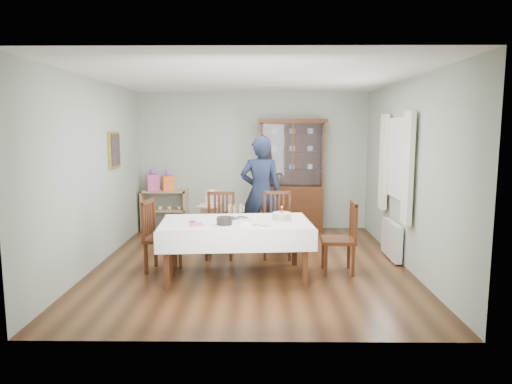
{
  "coord_description": "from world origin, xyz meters",
  "views": [
    {
      "loc": [
        0.14,
        -6.56,
        1.99
      ],
      "look_at": [
        0.08,
        0.2,
        1.05
      ],
      "focal_mm": 32.0,
      "sensor_mm": 36.0,
      "label": 1
    }
  ],
  "objects_px": {
    "dining_table": "(236,248)",
    "high_chair": "(212,223)",
    "chair_end_right": "(339,252)",
    "birthday_cake": "(282,217)",
    "gift_bag_orange": "(168,181)",
    "chair_far_left": "(220,238)",
    "china_cabinet": "(292,174)",
    "sideboard": "(165,210)",
    "chair_end_left": "(162,250)",
    "woman": "(261,193)",
    "gift_bag_pink": "(153,181)",
    "champagne_tray": "(236,215)",
    "chair_far_right": "(277,238)"
  },
  "relations": [
    {
      "from": "china_cabinet",
      "to": "sideboard",
      "type": "height_order",
      "value": "china_cabinet"
    },
    {
      "from": "chair_end_right",
      "to": "gift_bag_orange",
      "type": "xyz_separation_m",
      "value": [
        -2.9,
        2.65,
        0.68
      ]
    },
    {
      "from": "chair_far_left",
      "to": "chair_end_right",
      "type": "height_order",
      "value": "chair_far_left"
    },
    {
      "from": "dining_table",
      "to": "chair_far_left",
      "type": "distance_m",
      "value": 0.99
    },
    {
      "from": "chair_far_left",
      "to": "champagne_tray",
      "type": "xyz_separation_m",
      "value": [
        0.29,
        -0.8,
        0.52
      ]
    },
    {
      "from": "chair_far_left",
      "to": "chair_far_right",
      "type": "relative_size",
      "value": 0.99
    },
    {
      "from": "chair_end_right",
      "to": "gift_bag_orange",
      "type": "relative_size",
      "value": 2.53
    },
    {
      "from": "chair_far_left",
      "to": "birthday_cake",
      "type": "bearing_deg",
      "value": -42.46
    },
    {
      "from": "chair_far_left",
      "to": "woman",
      "type": "distance_m",
      "value": 1.05
    },
    {
      "from": "chair_far_right",
      "to": "chair_end_left",
      "type": "relative_size",
      "value": 1.01
    },
    {
      "from": "champagne_tray",
      "to": "gift_bag_pink",
      "type": "bearing_deg",
      "value": 123.25
    },
    {
      "from": "chair_end_right",
      "to": "dining_table",
      "type": "bearing_deg",
      "value": -81.8
    },
    {
      "from": "dining_table",
      "to": "chair_end_left",
      "type": "xyz_separation_m",
      "value": [
        -1.05,
        0.22,
        -0.09
      ]
    },
    {
      "from": "china_cabinet",
      "to": "gift_bag_pink",
      "type": "relative_size",
      "value": 5.17
    },
    {
      "from": "sideboard",
      "to": "chair_end_right",
      "type": "relative_size",
      "value": 0.9
    },
    {
      "from": "dining_table",
      "to": "chair_far_left",
      "type": "bearing_deg",
      "value": 107.46
    },
    {
      "from": "sideboard",
      "to": "chair_far_left",
      "type": "height_order",
      "value": "chair_far_left"
    },
    {
      "from": "high_chair",
      "to": "birthday_cake",
      "type": "distance_m",
      "value": 2.01
    },
    {
      "from": "champagne_tray",
      "to": "gift_bag_orange",
      "type": "bearing_deg",
      "value": 118.67
    },
    {
      "from": "birthday_cake",
      "to": "gift_bag_pink",
      "type": "relative_size",
      "value": 0.68
    },
    {
      "from": "high_chair",
      "to": "gift_bag_orange",
      "type": "xyz_separation_m",
      "value": [
        -0.97,
        1.16,
        0.6
      ]
    },
    {
      "from": "woman",
      "to": "dining_table",
      "type": "bearing_deg",
      "value": 78.86
    },
    {
      "from": "gift_bag_pink",
      "to": "gift_bag_orange",
      "type": "bearing_deg",
      "value": 0.0
    },
    {
      "from": "china_cabinet",
      "to": "woman",
      "type": "xyz_separation_m",
      "value": [
        -0.6,
        -1.34,
        -0.19
      ]
    },
    {
      "from": "chair_far_left",
      "to": "birthday_cake",
      "type": "height_order",
      "value": "chair_far_left"
    },
    {
      "from": "chair_far_left",
      "to": "chair_far_right",
      "type": "xyz_separation_m",
      "value": [
        0.89,
        0.0,
        0.0
      ]
    },
    {
      "from": "dining_table",
      "to": "woman",
      "type": "relative_size",
      "value": 1.11
    },
    {
      "from": "china_cabinet",
      "to": "gift_bag_orange",
      "type": "xyz_separation_m",
      "value": [
        -2.41,
        0.0,
        -0.15
      ]
    },
    {
      "from": "gift_bag_orange",
      "to": "woman",
      "type": "bearing_deg",
      "value": -36.65
    },
    {
      "from": "chair_far_right",
      "to": "birthday_cake",
      "type": "xyz_separation_m",
      "value": [
        0.03,
        -0.89,
        0.51
      ]
    },
    {
      "from": "gift_bag_pink",
      "to": "chair_end_left",
      "type": "bearing_deg",
      "value": -74.74
    },
    {
      "from": "chair_far_left",
      "to": "gift_bag_pink",
      "type": "bearing_deg",
      "value": 129.47
    },
    {
      "from": "chair_far_right",
      "to": "chair_end_left",
      "type": "xyz_separation_m",
      "value": [
        -1.65,
        -0.72,
        -0.0
      ]
    },
    {
      "from": "chair_far_left",
      "to": "china_cabinet",
      "type": "bearing_deg",
      "value": 58.3
    },
    {
      "from": "dining_table",
      "to": "high_chair",
      "type": "xyz_separation_m",
      "value": [
        -0.5,
        1.67,
        -0.01
      ]
    },
    {
      "from": "gift_bag_pink",
      "to": "china_cabinet",
      "type": "bearing_deg",
      "value": -0.03
    },
    {
      "from": "chair_end_right",
      "to": "chair_far_left",
      "type": "bearing_deg",
      "value": -112.58
    },
    {
      "from": "china_cabinet",
      "to": "gift_bag_pink",
      "type": "xyz_separation_m",
      "value": [
        -2.7,
        0.0,
        -0.14
      ]
    },
    {
      "from": "chair_end_right",
      "to": "gift_bag_orange",
      "type": "bearing_deg",
      "value": -131.05
    },
    {
      "from": "chair_end_left",
      "to": "woman",
      "type": "relative_size",
      "value": 0.53
    },
    {
      "from": "dining_table",
      "to": "chair_end_right",
      "type": "bearing_deg",
      "value": 6.78
    },
    {
      "from": "chair_end_right",
      "to": "gift_bag_pink",
      "type": "bearing_deg",
      "value": -128.32
    },
    {
      "from": "chair_far_right",
      "to": "gift_bag_orange",
      "type": "bearing_deg",
      "value": 139.36
    },
    {
      "from": "chair_end_left",
      "to": "woman",
      "type": "distance_m",
      "value": 1.98
    },
    {
      "from": "china_cabinet",
      "to": "chair_end_right",
      "type": "relative_size",
      "value": 2.18
    },
    {
      "from": "chair_end_right",
      "to": "birthday_cake",
      "type": "height_order",
      "value": "chair_end_right"
    },
    {
      "from": "china_cabinet",
      "to": "high_chair",
      "type": "height_order",
      "value": "china_cabinet"
    },
    {
      "from": "dining_table",
      "to": "chair_end_left",
      "type": "relative_size",
      "value": 2.08
    },
    {
      "from": "chair_far_left",
      "to": "high_chair",
      "type": "distance_m",
      "value": 0.76
    },
    {
      "from": "woman",
      "to": "birthday_cake",
      "type": "distance_m",
      "value": 1.46
    }
  ]
}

